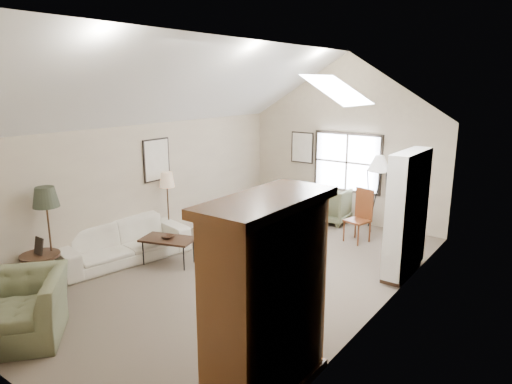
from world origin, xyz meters
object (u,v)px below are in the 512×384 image
Objects in this scene: armchair_far at (331,204)px; side_chair at (358,216)px; armchair_near at (10,309)px; coffee_table at (169,251)px; armoire at (267,299)px; sofa at (122,242)px; side_table at (42,272)px.

armchair_far is 0.84× the size of side_chair.
armchair_near is 1.35× the size of coffee_table.
armoire is 4.69m from sofa.
armoire is 5.26m from side_chair.
coffee_table is (0.84, 0.39, -0.11)m from sofa.
armchair_far reaches higher than side_table.
armoire reaches higher than coffee_table.
coffee_table is 2.16m from side_table.
side_table is at bearing -168.42° from sofa.
side_chair is (1.14, -1.00, 0.13)m from armchair_far.
armchair_far reaches higher than sofa.
armoire reaches higher than side_chair.
armchair_far is at bearing 74.01° from coffee_table.
armchair_far is at bearing -12.38° from sofa.
side_table is (0.00, -1.60, -0.05)m from sofa.
armchair_near is 3.02m from coffee_table.
side_chair is at bearing -29.94° from sofa.
coffee_table is 3.98m from side_chair.
armoire reaches higher than side_table.
armchair_near is 1.16× the size of side_chair.
armoire is 4.45m from side_table.
side_table is at bearing -178.82° from armoire.
coffee_table is 0.86× the size of side_chair.
armoire is 2.25× the size of coffee_table.
armchair_near is at bearing -161.49° from armoire.
armchair_near is 6.56m from side_chair.
armchair_near reaches higher than coffee_table.
armchair_near is at bearing -146.21° from sofa.
armchair_near is at bearing -93.89° from side_chair.
coffee_table is at bearing 67.19° from side_table.
side_table is at bearing -112.81° from coffee_table.
armchair_far is 0.98× the size of coffee_table.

